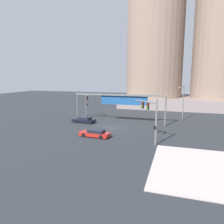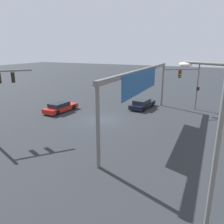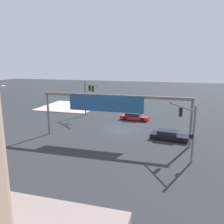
{
  "view_description": "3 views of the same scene",
  "coord_description": "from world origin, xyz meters",
  "px_view_note": "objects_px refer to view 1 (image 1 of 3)",
  "views": [
    {
      "loc": [
        11.42,
        -36.08,
        9.4
      ],
      "look_at": [
        -0.72,
        2.35,
        2.55
      ],
      "focal_mm": 33.56,
      "sensor_mm": 36.0,
      "label": 1
    },
    {
      "loc": [
        21.0,
        11.06,
        7.79
      ],
      "look_at": [
        2.3,
        2.29,
        1.8
      ],
      "focal_mm": 35.28,
      "sensor_mm": 36.0,
      "label": 2
    },
    {
      "loc": [
        -7.34,
        31.84,
        9.96
      ],
      "look_at": [
        2.01,
        -1.9,
        2.19
      ],
      "focal_mm": 36.9,
      "sensor_mm": 36.0,
      "label": 3
    }
  ],
  "objects_px": {
    "sedan_car_approaching": "(95,133)",
    "sedan_car_waiting_far": "(84,120)",
    "traffic_signal_near_corner": "(87,101)",
    "streetlamp_curved_arm": "(183,100)",
    "traffic_signal_opposite_side": "(151,114)"
  },
  "relations": [
    {
      "from": "traffic_signal_near_corner",
      "to": "sedan_car_approaching",
      "type": "xyz_separation_m",
      "value": [
        8.01,
        -14.64,
        -3.21
      ]
    },
    {
      "from": "traffic_signal_opposite_side",
      "to": "traffic_signal_near_corner",
      "type": "bearing_deg",
      "value": -1.85
    },
    {
      "from": "traffic_signal_near_corner",
      "to": "streetlamp_curved_arm",
      "type": "bearing_deg",
      "value": 66.87
    },
    {
      "from": "sedan_car_approaching",
      "to": "sedan_car_waiting_far",
      "type": "xyz_separation_m",
      "value": [
        -6.11,
        8.95,
        0.0
      ]
    },
    {
      "from": "streetlamp_curved_arm",
      "to": "sedan_car_waiting_far",
      "type": "distance_m",
      "value": 21.52
    },
    {
      "from": "traffic_signal_opposite_side",
      "to": "streetlamp_curved_arm",
      "type": "xyz_separation_m",
      "value": [
        4.49,
        18.19,
        0.1
      ]
    },
    {
      "from": "sedan_car_approaching",
      "to": "sedan_car_waiting_far",
      "type": "relative_size",
      "value": 1.0
    },
    {
      "from": "traffic_signal_opposite_side",
      "to": "sedan_car_waiting_far",
      "type": "relative_size",
      "value": 1.31
    },
    {
      "from": "traffic_signal_opposite_side",
      "to": "sedan_car_waiting_far",
      "type": "height_order",
      "value": "traffic_signal_opposite_side"
    },
    {
      "from": "traffic_signal_near_corner",
      "to": "sedan_car_waiting_far",
      "type": "relative_size",
      "value": 1.19
    },
    {
      "from": "sedan_car_waiting_far",
      "to": "traffic_signal_near_corner",
      "type": "bearing_deg",
      "value": -64.58
    },
    {
      "from": "traffic_signal_opposite_side",
      "to": "sedan_car_approaching",
      "type": "xyz_separation_m",
      "value": [
        -8.72,
        0.53,
        -3.63
      ]
    },
    {
      "from": "sedan_car_waiting_far",
      "to": "streetlamp_curved_arm",
      "type": "bearing_deg",
      "value": -148.74
    },
    {
      "from": "sedan_car_waiting_far",
      "to": "traffic_signal_opposite_side",
      "type": "bearing_deg",
      "value": 154.42
    },
    {
      "from": "traffic_signal_near_corner",
      "to": "sedan_car_approaching",
      "type": "distance_m",
      "value": 16.99
    }
  ]
}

